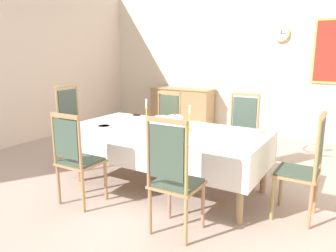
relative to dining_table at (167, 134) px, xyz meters
name	(u,v)px	position (x,y,z in m)	size (l,w,h in m)	color
ground	(163,191)	(0.00, -0.11, -0.72)	(6.82, 6.93, 0.04)	#B59E90
back_wall	(252,60)	(0.00, 3.40, 0.84)	(6.82, 0.08, 3.08)	beige
dining_table	(167,134)	(0.00, 0.00, 0.00)	(2.42, 1.08, 0.77)	#AB8052
tablecloth	(167,136)	(0.00, 0.00, -0.03)	(2.44, 1.10, 0.40)	white
chair_south_a	(77,157)	(-0.61, -0.94, -0.14)	(0.44, 0.42, 1.06)	#A77654
chair_north_a	(165,125)	(-0.61, 0.94, -0.13)	(0.44, 0.42, 1.08)	#A07759
chair_south_b	(174,176)	(0.64, -0.95, -0.11)	(0.44, 0.42, 1.15)	#9E765D
chair_north_b	(241,134)	(0.64, 0.95, -0.11)	(0.44, 0.42, 1.14)	#AA7D4B
chair_head_west	(74,126)	(-1.62, 0.00, -0.09)	(0.42, 0.44, 1.22)	#A07A5A
chair_head_east	(304,166)	(1.62, 0.00, -0.12)	(0.42, 0.44, 1.12)	#A18852
soup_tureen	(175,121)	(0.11, 0.00, 0.17)	(0.25, 0.25, 0.20)	silver
candlestick_west	(146,115)	(-0.31, 0.00, 0.21)	(0.07, 0.07, 0.35)	gold
candlestick_east	(190,121)	(0.31, 0.00, 0.20)	(0.07, 0.07, 0.32)	gold
bowl_near_left	(255,131)	(1.00, 0.36, 0.09)	(0.14, 0.14, 0.03)	silver
bowl_near_right	(161,118)	(-0.36, 0.42, 0.10)	(0.19, 0.19, 0.05)	silver
bowl_far_left	(104,127)	(-0.68, -0.40, 0.09)	(0.17, 0.17, 0.03)	silver
bowl_far_right	(137,116)	(-0.74, 0.37, 0.10)	(0.15, 0.15, 0.04)	silver
spoon_primary	(264,132)	(1.10, 0.39, 0.08)	(0.03, 0.18, 0.01)	gold
spoon_secondary	(154,118)	(-0.48, 0.45, 0.08)	(0.04, 0.18, 0.01)	gold
sideboard	(182,108)	(-1.46, 3.08, -0.24)	(1.44, 0.48, 0.90)	#A78054
mounted_clock	(281,34)	(0.57, 3.33, 1.34)	(0.30, 0.06, 0.30)	#D1B251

